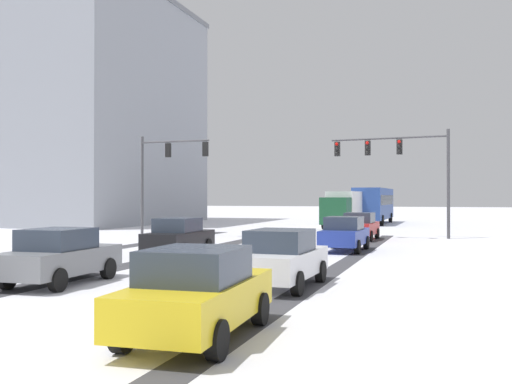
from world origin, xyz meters
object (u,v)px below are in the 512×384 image
car_blue_second (345,234)px  car_grey_fifth (60,256)px  traffic_signal_near_right (399,159)px  bus_oncoming (374,203)px  traffic_signal_near_left (165,165)px  car_yellow_cab_sixth (197,292)px  car_black_third (179,236)px  office_building_far_left_block (69,113)px  car_red_lead (360,226)px  box_truck_delivery (343,208)px  car_white_fourth (282,258)px

car_blue_second → car_grey_fifth: size_ratio=0.99×
car_blue_second → car_grey_fifth: bearing=-115.7°
traffic_signal_near_right → bus_oncoming: size_ratio=0.64×
traffic_signal_near_left → car_yellow_cab_sixth: traffic_signal_near_left is taller
car_grey_fifth → car_yellow_cab_sixth: (6.44, -4.52, 0.00)m
car_grey_fifth → car_yellow_cab_sixth: 7.87m
car_black_third → office_building_far_left_block: 37.04m
bus_oncoming → office_building_far_left_block: bearing=-166.3°
car_red_lead → car_grey_fifth: size_ratio=0.99×
traffic_signal_near_left → traffic_signal_near_right: 14.71m
traffic_signal_near_right → bus_oncoming: (-3.90, 20.11, -2.83)m
car_blue_second → box_truck_delivery: (-3.59, 20.01, 0.82)m
car_white_fourth → office_building_far_left_block: office_building_far_left_block is taller
office_building_far_left_block → bus_oncoming: bearing=13.7°
car_red_lead → box_truck_delivery: box_truck_delivery is taller
traffic_signal_near_left → bus_oncoming: bearing=64.5°
car_red_lead → car_yellow_cab_sixth: size_ratio=0.99×
car_yellow_cab_sixth → box_truck_delivery: 37.46m
traffic_signal_near_left → traffic_signal_near_right: same height
car_yellow_cab_sixth → traffic_signal_near_left: bearing=119.0°
car_grey_fifth → traffic_signal_near_left: bearing=109.2°
office_building_far_left_block → traffic_signal_near_right: bearing=-21.2°
traffic_signal_near_right → car_grey_fifth: size_ratio=1.69×
car_yellow_cab_sixth → box_truck_delivery: (-3.92, 37.24, 0.82)m
car_blue_second → car_black_third: same height
car_red_lead → car_grey_fifth: bearing=-106.0°
car_red_lead → car_yellow_cab_sixth: 24.62m
traffic_signal_near_left → car_blue_second: size_ratio=1.57×
office_building_far_left_block → car_red_lead: bearing=-24.2°
car_black_third → car_white_fourth: (6.74, -7.15, 0.00)m
traffic_signal_near_right → bus_oncoming: traffic_signal_near_right is taller
car_white_fourth → bus_oncoming: 39.85m
car_grey_fifth → office_building_far_left_block: 43.72m
traffic_signal_near_left → car_white_fourth: size_ratio=1.57×
car_black_third → car_yellow_cab_sixth: (6.91, -13.19, 0.00)m
car_yellow_cab_sixth → office_building_far_left_block: office_building_far_left_block is taller
car_blue_second → bus_oncoming: 28.67m
traffic_signal_near_left → car_grey_fifth: 20.42m
car_white_fourth → office_building_far_left_block: size_ratio=0.19×
traffic_signal_near_right → car_white_fourth: 20.13m
car_white_fourth → office_building_far_left_block: (-31.64, 32.59, 10.23)m
traffic_signal_near_left → bus_oncoming: 24.87m
traffic_signal_near_left → car_blue_second: bearing=-26.2°
traffic_signal_near_left → office_building_far_left_block: size_ratio=0.29×
car_blue_second → box_truck_delivery: 20.34m
car_yellow_cab_sixth → office_building_far_left_block: size_ratio=0.19×
car_white_fourth → car_grey_fifth: bearing=-166.4°
box_truck_delivery → traffic_signal_near_right: bearing=-64.8°
box_truck_delivery → traffic_signal_near_left: bearing=-123.5°
car_blue_second → car_grey_fifth: 14.11m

